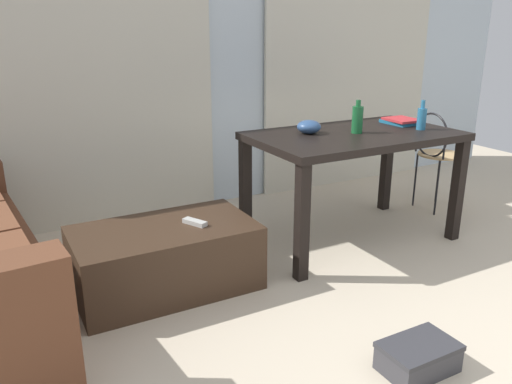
{
  "coord_description": "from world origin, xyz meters",
  "views": [
    {
      "loc": [
        -1.93,
        -0.89,
        1.47
      ],
      "look_at": [
        -0.4,
        1.92,
        0.43
      ],
      "focal_mm": 35.82,
      "sensor_mm": 36.0,
      "label": 1
    }
  ],
  "objects_px": {
    "bottle_far": "(422,118)",
    "tv_remote_primary": "(195,222)",
    "wire_chair": "(436,149)",
    "bowl": "(309,127)",
    "coffee_table": "(165,258)",
    "craft_table": "(354,147)",
    "shoebox": "(418,357)",
    "bottle_near": "(357,119)",
    "book_stack": "(401,121)"
  },
  "relations": [
    {
      "from": "book_stack",
      "to": "shoebox",
      "type": "distance_m",
      "value": 2.0
    },
    {
      "from": "coffee_table",
      "to": "tv_remote_primary",
      "type": "xyz_separation_m",
      "value": [
        0.17,
        -0.04,
        0.2
      ]
    },
    {
      "from": "craft_table",
      "to": "tv_remote_primary",
      "type": "xyz_separation_m",
      "value": [
        -1.23,
        -0.12,
        -0.28
      ]
    },
    {
      "from": "wire_chair",
      "to": "bottle_near",
      "type": "bearing_deg",
      "value": -169.44
    },
    {
      "from": "bottle_near",
      "to": "craft_table",
      "type": "bearing_deg",
      "value": 99.18
    },
    {
      "from": "shoebox",
      "to": "book_stack",
      "type": "bearing_deg",
      "value": 50.53
    },
    {
      "from": "wire_chair",
      "to": "bottle_near",
      "type": "height_order",
      "value": "bottle_near"
    },
    {
      "from": "coffee_table",
      "to": "bowl",
      "type": "height_order",
      "value": "bowl"
    },
    {
      "from": "coffee_table",
      "to": "book_stack",
      "type": "height_order",
      "value": "book_stack"
    },
    {
      "from": "bottle_near",
      "to": "wire_chair",
      "type": "bearing_deg",
      "value": 10.56
    },
    {
      "from": "bowl",
      "to": "tv_remote_primary",
      "type": "height_order",
      "value": "bowl"
    },
    {
      "from": "coffee_table",
      "to": "craft_table",
      "type": "xyz_separation_m",
      "value": [
        1.4,
        0.08,
        0.48
      ]
    },
    {
      "from": "coffee_table",
      "to": "bottle_far",
      "type": "xyz_separation_m",
      "value": [
        1.88,
        -0.06,
        0.67
      ]
    },
    {
      "from": "bowl",
      "to": "book_stack",
      "type": "relative_size",
      "value": 0.61
    },
    {
      "from": "bottle_far",
      "to": "tv_remote_primary",
      "type": "distance_m",
      "value": 1.77
    },
    {
      "from": "wire_chair",
      "to": "shoebox",
      "type": "xyz_separation_m",
      "value": [
        -1.66,
        -1.51,
        -0.45
      ]
    },
    {
      "from": "wire_chair",
      "to": "bowl",
      "type": "relative_size",
      "value": 5.02
    },
    {
      "from": "wire_chair",
      "to": "book_stack",
      "type": "height_order",
      "value": "book_stack"
    },
    {
      "from": "tv_remote_primary",
      "to": "bowl",
      "type": "bearing_deg",
      "value": -11.54
    },
    {
      "from": "bowl",
      "to": "shoebox",
      "type": "distance_m",
      "value": 1.69
    },
    {
      "from": "bottle_far",
      "to": "shoebox",
      "type": "bearing_deg",
      "value": -133.59
    },
    {
      "from": "bottle_far",
      "to": "book_stack",
      "type": "relative_size",
      "value": 0.77
    },
    {
      "from": "craft_table",
      "to": "shoebox",
      "type": "distance_m",
      "value": 1.62
    },
    {
      "from": "bottle_far",
      "to": "book_stack",
      "type": "xyz_separation_m",
      "value": [
        0.04,
        0.23,
        -0.06
      ]
    },
    {
      "from": "craft_table",
      "to": "bottle_near",
      "type": "distance_m",
      "value": 0.2
    },
    {
      "from": "coffee_table",
      "to": "bowl",
      "type": "relative_size",
      "value": 6.29
    },
    {
      "from": "book_stack",
      "to": "shoebox",
      "type": "relative_size",
      "value": 0.79
    },
    {
      "from": "shoebox",
      "to": "bottle_near",
      "type": "bearing_deg",
      "value": 63.0
    },
    {
      "from": "book_stack",
      "to": "bottle_near",
      "type": "bearing_deg",
      "value": -167.58
    },
    {
      "from": "coffee_table",
      "to": "bottle_near",
      "type": "distance_m",
      "value": 1.56
    },
    {
      "from": "shoebox",
      "to": "craft_table",
      "type": "bearing_deg",
      "value": 63.38
    },
    {
      "from": "bottle_near",
      "to": "coffee_table",
      "type": "bearing_deg",
      "value": -177.44
    },
    {
      "from": "bowl",
      "to": "craft_table",
      "type": "bearing_deg",
      "value": -23.76
    },
    {
      "from": "coffee_table",
      "to": "bottle_far",
      "type": "distance_m",
      "value": 1.99
    },
    {
      "from": "wire_chair",
      "to": "bowl",
      "type": "bearing_deg",
      "value": -178.22
    },
    {
      "from": "craft_table",
      "to": "shoebox",
      "type": "relative_size",
      "value": 4.16
    },
    {
      "from": "coffee_table",
      "to": "wire_chair",
      "type": "bearing_deg",
      "value": 5.89
    },
    {
      "from": "book_stack",
      "to": "shoebox",
      "type": "xyz_separation_m",
      "value": [
        -1.18,
        -1.43,
        -0.73
      ]
    },
    {
      "from": "book_stack",
      "to": "shoebox",
      "type": "height_order",
      "value": "book_stack"
    },
    {
      "from": "tv_remote_primary",
      "to": "craft_table",
      "type": "bearing_deg",
      "value": -20.73
    },
    {
      "from": "coffee_table",
      "to": "craft_table",
      "type": "relative_size",
      "value": 0.73
    },
    {
      "from": "craft_table",
      "to": "bottle_far",
      "type": "bearing_deg",
      "value": -16.12
    },
    {
      "from": "wire_chair",
      "to": "tv_remote_primary",
      "type": "relative_size",
      "value": 5.4
    },
    {
      "from": "bottle_far",
      "to": "book_stack",
      "type": "distance_m",
      "value": 0.24
    },
    {
      "from": "bottle_far",
      "to": "tv_remote_primary",
      "type": "height_order",
      "value": "bottle_far"
    },
    {
      "from": "bowl",
      "to": "book_stack",
      "type": "distance_m",
      "value": 0.8
    },
    {
      "from": "book_stack",
      "to": "shoebox",
      "type": "bearing_deg",
      "value": -129.47
    },
    {
      "from": "coffee_table",
      "to": "bowl",
      "type": "xyz_separation_m",
      "value": [
        1.11,
        0.21,
        0.63
      ]
    },
    {
      "from": "bottle_near",
      "to": "bowl",
      "type": "bearing_deg",
      "value": 153.74
    },
    {
      "from": "shoebox",
      "to": "wire_chair",
      "type": "bearing_deg",
      "value": 42.22
    }
  ]
}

